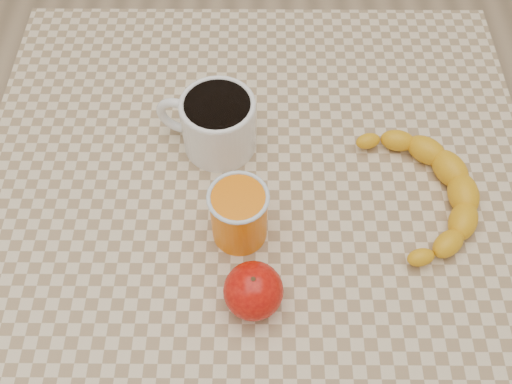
{
  "coord_description": "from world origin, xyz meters",
  "views": [
    {
      "loc": [
        0.0,
        -0.42,
        1.42
      ],
      "look_at": [
        0.0,
        0.0,
        0.77
      ],
      "focal_mm": 40.0,
      "sensor_mm": 36.0,
      "label": 1
    }
  ],
  "objects_px": {
    "table": "(256,230)",
    "orange_juice_glass": "(239,214)",
    "apple": "(253,291)",
    "coffee_mug": "(217,122)",
    "banana": "(422,191)"
  },
  "relations": [
    {
      "from": "coffee_mug",
      "to": "orange_juice_glass",
      "type": "xyz_separation_m",
      "value": [
        0.04,
        -0.15,
        -0.0
      ]
    },
    {
      "from": "orange_juice_glass",
      "to": "apple",
      "type": "relative_size",
      "value": 1.04
    },
    {
      "from": "table",
      "to": "banana",
      "type": "bearing_deg",
      "value": 0.44
    },
    {
      "from": "orange_juice_glass",
      "to": "apple",
      "type": "distance_m",
      "value": 0.1
    },
    {
      "from": "table",
      "to": "orange_juice_glass",
      "type": "height_order",
      "value": "orange_juice_glass"
    },
    {
      "from": "orange_juice_glass",
      "to": "banana",
      "type": "relative_size",
      "value": 0.33
    },
    {
      "from": "coffee_mug",
      "to": "banana",
      "type": "xyz_separation_m",
      "value": [
        0.28,
        -0.1,
        -0.03
      ]
    },
    {
      "from": "orange_juice_glass",
      "to": "apple",
      "type": "bearing_deg",
      "value": -79.0
    },
    {
      "from": "orange_juice_glass",
      "to": "banana",
      "type": "distance_m",
      "value": 0.25
    },
    {
      "from": "apple",
      "to": "banana",
      "type": "distance_m",
      "value": 0.27
    },
    {
      "from": "coffee_mug",
      "to": "orange_juice_glass",
      "type": "relative_size",
      "value": 1.75
    },
    {
      "from": "table",
      "to": "coffee_mug",
      "type": "xyz_separation_m",
      "value": [
        -0.06,
        0.1,
        0.13
      ]
    },
    {
      "from": "table",
      "to": "apple",
      "type": "relative_size",
      "value": 9.17
    },
    {
      "from": "table",
      "to": "banana",
      "type": "distance_m",
      "value": 0.25
    },
    {
      "from": "table",
      "to": "coffee_mug",
      "type": "height_order",
      "value": "coffee_mug"
    }
  ]
}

